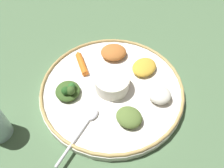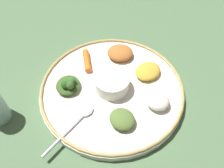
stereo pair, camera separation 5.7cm
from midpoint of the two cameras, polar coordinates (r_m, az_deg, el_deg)
name	(u,v)px [view 2 (the right image)]	position (r m, az deg, el deg)	size (l,w,h in m)	color
ground_plane	(112,92)	(0.60, 2.73, -2.22)	(2.40, 2.40, 0.00)	#4C6B47
platter	(112,90)	(0.59, 2.76, -1.66)	(0.37, 0.37, 0.02)	white
platter_rim	(112,87)	(0.58, 2.81, -0.91)	(0.37, 0.37, 0.01)	tan
center_bowl	(112,82)	(0.57, 2.88, 0.22)	(0.09, 0.09, 0.04)	silver
spoon	(77,122)	(0.53, -5.80, -9.73)	(0.09, 0.15, 0.01)	silver
greens_pile	(68,85)	(0.58, -8.31, -0.42)	(0.08, 0.08, 0.04)	#385623
carrot_near_spoon	(87,59)	(0.64, -3.90, 6.15)	(0.05, 0.09, 0.02)	orange
mound_chickpea	(121,53)	(0.65, 4.83, 7.75)	(0.07, 0.07, 0.03)	#B2662D
mound_lentil_yellow	(148,71)	(0.62, 11.74, 3.05)	(0.07, 0.06, 0.02)	gold
mound_rice_white	(158,101)	(0.56, 14.45, -4.44)	(0.06, 0.05, 0.03)	silver
mound_collards	(122,119)	(0.52, 5.79, -9.07)	(0.06, 0.06, 0.03)	#567033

